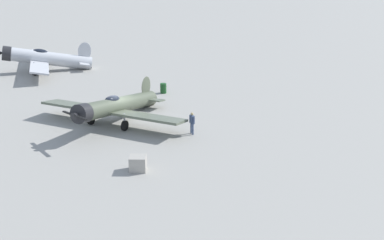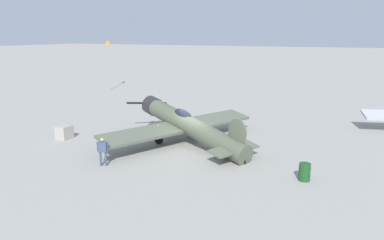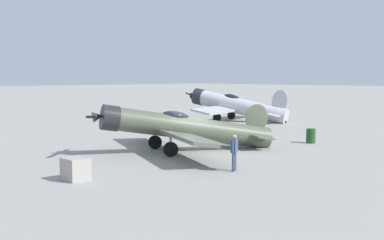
# 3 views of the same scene
# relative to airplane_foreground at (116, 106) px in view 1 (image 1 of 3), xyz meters

# --- Properties ---
(ground_plane) EXTENTS (400.00, 400.00, 0.00)m
(ground_plane) POSITION_rel_airplane_foreground_xyz_m (0.49, -0.22, -1.35)
(ground_plane) COLOR gray
(airplane_foreground) EXTENTS (11.08, 11.92, 2.90)m
(airplane_foreground) POSITION_rel_airplane_foreground_xyz_m (0.00, 0.00, 0.00)
(airplane_foreground) COLOR #4C5442
(airplane_foreground) RESTS_ON ground_plane
(airplane_mid_apron) EXTENTS (12.51, 11.07, 3.37)m
(airplane_mid_apron) POSITION_rel_airplane_foreground_xyz_m (17.05, 10.77, 0.14)
(airplane_mid_apron) COLOR #B7BABF
(airplane_mid_apron) RESTS_ON ground_plane
(ground_crew_mechanic) EXTENTS (0.60, 0.41, 1.68)m
(ground_crew_mechanic) POSITION_rel_airplane_foreground_xyz_m (-2.43, -5.97, -0.33)
(ground_crew_mechanic) COLOR #384766
(ground_crew_mechanic) RESTS_ON ground_plane
(equipment_crate) EXTENTS (0.92, 1.01, 0.94)m
(equipment_crate) POSITION_rel_airplane_foreground_xyz_m (-8.67, -2.71, -0.89)
(equipment_crate) COLOR #9E998E
(equipment_crate) RESTS_ON ground_plane
(fuel_drum) EXTENTS (0.63, 0.63, 0.94)m
(fuel_drum) POSITION_rel_airplane_foreground_xyz_m (8.39, -3.12, -0.89)
(fuel_drum) COLOR #19471E
(fuel_drum) RESTS_ON ground_plane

